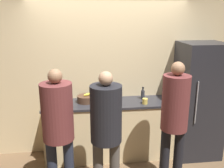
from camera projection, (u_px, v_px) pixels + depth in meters
ground_plane at (113, 166)px, 3.91m from camera, size 14.00×14.00×0.00m
wall_back at (109, 76)px, 4.13m from camera, size 5.20×0.06×2.60m
counter at (111, 129)px, 4.09m from camera, size 2.12×0.59×0.95m
refrigerator at (198, 100)px, 4.06m from camera, size 0.68×0.69×1.88m
person_left at (58, 123)px, 3.02m from camera, size 0.38×0.38×1.69m
person_center at (106, 125)px, 2.99m from camera, size 0.38×0.38×1.67m
person_right at (175, 115)px, 3.24m from camera, size 0.35×0.35×1.73m
fruit_bowl at (86, 99)px, 3.93m from camera, size 0.27×0.27×0.15m
utensil_crock at (50, 98)px, 3.92m from camera, size 0.11×0.11×0.25m
bottle_dark at (143, 94)px, 4.08m from camera, size 0.06×0.06×0.20m
bottle_amber at (68, 100)px, 3.77m from camera, size 0.05×0.05×0.23m
bottle_green at (100, 99)px, 3.92m from camera, size 0.05×0.05×0.14m
cup_yellow at (145, 101)px, 3.86m from camera, size 0.08×0.08×0.09m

